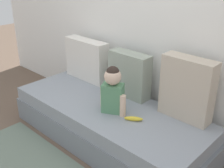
{
  "coord_description": "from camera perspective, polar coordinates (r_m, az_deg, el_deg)",
  "views": [
    {
      "loc": [
        1.72,
        -1.75,
        1.73
      ],
      "look_at": [
        0.06,
        0.0,
        0.65
      ],
      "focal_mm": 44.96,
      "sensor_mm": 36.0,
      "label": 1
    }
  ],
  "objects": [
    {
      "name": "toddler",
      "position": [
        2.58,
        0.15,
        -1.04
      ],
      "size": [
        0.31,
        0.21,
        0.46
      ],
      "color": "#568E66",
      "rests_on": "couch"
    },
    {
      "name": "back_wall",
      "position": [
        2.93,
        6.8,
        12.63
      ],
      "size": [
        5.34,
        0.1,
        2.3
      ],
      "primitive_type": "cube",
      "color": "white",
      "rests_on": "ground"
    },
    {
      "name": "ground_plane",
      "position": [
        3.0,
        -0.8,
        -11.02
      ],
      "size": [
        12.0,
        12.0,
        0.0
      ],
      "primitive_type": "plane",
      "color": "brown"
    },
    {
      "name": "throw_pillow_right",
      "position": [
        2.55,
        15.0,
        -0.97
      ],
      "size": [
        0.47,
        0.16,
        0.57
      ],
      "primitive_type": "cube",
      "color": "#C1B29E",
      "rests_on": "couch"
    },
    {
      "name": "banana",
      "position": [
        2.54,
        4.41,
        -7.03
      ],
      "size": [
        0.16,
        0.13,
        0.04
      ],
      "primitive_type": "ellipsoid",
      "rotation": [
        0.0,
        0.0,
        0.61
      ],
      "color": "yellow",
      "rests_on": "couch"
    },
    {
      "name": "couch",
      "position": [
        2.89,
        -0.83,
        -7.86
      ],
      "size": [
        2.14,
        0.84,
        0.4
      ],
      "color": "gray",
      "rests_on": "ground"
    },
    {
      "name": "throw_pillow_left",
      "position": [
        3.34,
        -5.17,
        4.95
      ],
      "size": [
        0.59,
        0.16,
        0.48
      ],
      "primitive_type": "cube",
      "color": "silver",
      "rests_on": "couch"
    },
    {
      "name": "throw_pillow_center",
      "position": [
        2.91,
        3.55,
        1.91
      ],
      "size": [
        0.46,
        0.16,
        0.47
      ],
      "primitive_type": "cube",
      "color": "#99A393",
      "rests_on": "couch"
    }
  ]
}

